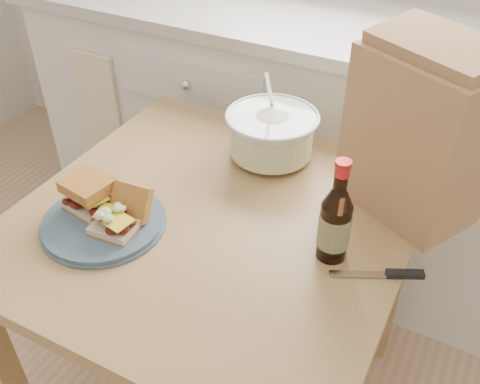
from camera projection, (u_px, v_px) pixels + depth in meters
The scene contains 9 objects.
cabinet_run at pixel (353, 149), 1.94m from camera, with size 2.50×0.64×0.94m.
dining_table at pixel (215, 249), 1.31m from camera, with size 0.89×0.89×0.73m.
plate at pixel (103, 222), 1.21m from camera, with size 0.27×0.27×0.02m, color #415769.
sandwich_left at pixel (89, 193), 1.21m from camera, with size 0.12×0.11×0.08m.
sandwich_right at pixel (120, 215), 1.17m from camera, with size 0.10×0.14×0.08m.
coleslaw_bowl at pixel (271, 136), 1.40m from camera, with size 0.24×0.24×0.24m.
beer_bottle at pixel (335, 222), 1.08m from camera, with size 0.07×0.07×0.24m.
knife at pixel (393, 274), 1.08m from camera, with size 0.18×0.10×0.01m.
paper_bag at pixel (419, 137), 1.16m from camera, with size 0.29×0.19×0.37m, color #AA8152.
Camera 1 is at (0.40, 0.07, 1.53)m, focal length 40.00 mm.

